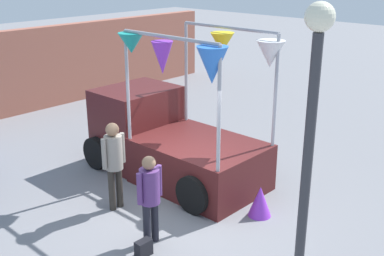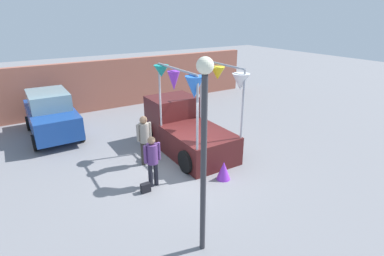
% 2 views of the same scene
% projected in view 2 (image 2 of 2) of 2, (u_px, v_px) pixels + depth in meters
% --- Properties ---
extents(ground_plane, '(60.00, 60.00, 0.00)m').
position_uv_depth(ground_plane, '(180.00, 169.00, 10.03)').
color(ground_plane, slate).
extents(vendor_truck, '(2.48, 4.17, 3.31)m').
position_uv_depth(vendor_truck, '(184.00, 126.00, 11.36)').
color(vendor_truck, '#4C1919').
rests_on(vendor_truck, ground).
extents(parked_car, '(1.88, 4.00, 1.88)m').
position_uv_depth(parked_car, '(51.00, 114.00, 12.51)').
color(parked_car, navy).
rests_on(parked_car, ground).
extents(person_customer, '(0.53, 0.34, 1.60)m').
position_uv_depth(person_customer, '(152.00, 157.00, 8.75)').
color(person_customer, black).
rests_on(person_customer, ground).
extents(person_vendor, '(0.53, 0.34, 1.75)m').
position_uv_depth(person_vendor, '(144.00, 136.00, 10.01)').
color(person_vendor, '#2D2823').
rests_on(person_vendor, ground).
extents(handbag, '(0.28, 0.16, 0.28)m').
position_uv_depth(handbag, '(146.00, 188.00, 8.72)').
color(handbag, black).
rests_on(handbag, ground).
extents(street_lamp, '(0.32, 0.32, 4.20)m').
position_uv_depth(street_lamp, '(204.00, 135.00, 5.72)').
color(street_lamp, '#333338').
rests_on(street_lamp, ground).
extents(brick_boundary_wall, '(18.00, 0.36, 2.60)m').
position_uv_depth(brick_boundary_wall, '(104.00, 85.00, 15.95)').
color(brick_boundary_wall, '#9E5947').
rests_on(brick_boundary_wall, ground).
extents(folded_kite_bundle_violet, '(0.56, 0.56, 0.60)m').
position_uv_depth(folded_kite_bundle_violet, '(224.00, 170.00, 9.35)').
color(folded_kite_bundle_violet, purple).
rests_on(folded_kite_bundle_violet, ground).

